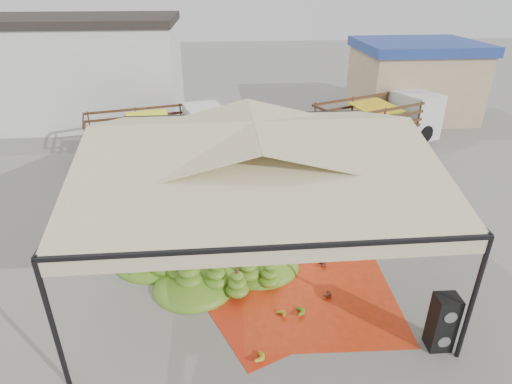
{
  "coord_description": "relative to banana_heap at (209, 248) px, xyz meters",
  "views": [
    {
      "loc": [
        -0.83,
        -10.13,
        7.22
      ],
      "look_at": [
        0.2,
        1.5,
        1.3
      ],
      "focal_mm": 30.0,
      "sensor_mm": 36.0,
      "label": 1
    }
  ],
  "objects": [
    {
      "name": "ground",
      "position": [
        1.25,
        0.32,
        -0.58
      ],
      "size": [
        90.0,
        90.0,
        0.0
      ],
      "primitive_type": "plane",
      "color": "slate",
      "rests_on": "ground"
    },
    {
      "name": "canopy_tent",
      "position": [
        1.25,
        0.32,
        2.72
      ],
      "size": [
        8.1,
        8.1,
        4.0
      ],
      "color": "black",
      "rests_on": "ground"
    },
    {
      "name": "building_white",
      "position": [
        -8.75,
        14.32,
        2.14
      ],
      "size": [
        14.3,
        6.3,
        5.4
      ],
      "color": "silver",
      "rests_on": "ground"
    },
    {
      "name": "building_tan",
      "position": [
        11.25,
        13.32,
        1.5
      ],
      "size": [
        6.3,
        5.3,
        4.1
      ],
      "color": "tan",
      "rests_on": "ground"
    },
    {
      "name": "tarp_left",
      "position": [
        1.78,
        -1.39,
        -0.57
      ],
      "size": [
        4.84,
        4.75,
        0.01
      ],
      "primitive_type": "cube",
      "rotation": [
        0.0,
        0.0,
        0.42
      ],
      "color": "red",
      "rests_on": "ground"
    },
    {
      "name": "tarp_right",
      "position": [
        2.74,
        -1.38,
        -0.57
      ],
      "size": [
        3.96,
        4.15,
        0.01
      ],
      "primitive_type": "cube",
      "rotation": [
        0.0,
        0.0,
        -0.04
      ],
      "color": "red",
      "rests_on": "ground"
    },
    {
      "name": "banana_heap",
      "position": [
        0.0,
        0.0,
        0.0
      ],
      "size": [
        6.32,
        5.63,
        1.15
      ],
      "primitive_type": "ellipsoid",
      "rotation": [
        0.0,
        0.0,
        0.26
      ],
      "color": "#4B7318",
      "rests_on": "ground"
    },
    {
      "name": "hand_yellow_a",
      "position": [
        0.99,
        -3.38,
        -0.47
      ],
      "size": [
        0.57,
        0.51,
        0.22
      ],
      "primitive_type": "ellipsoid",
      "rotation": [
        0.0,
        0.0,
        -0.28
      ],
      "color": "gold",
      "rests_on": "ground"
    },
    {
      "name": "hand_yellow_b",
      "position": [
        1.65,
        -2.2,
        -0.49
      ],
      "size": [
        0.51,
        0.48,
        0.18
      ],
      "primitive_type": "ellipsoid",
      "rotation": [
        0.0,
        0.0,
        0.55
      ],
      "color": "gold",
      "rests_on": "ground"
    },
    {
      "name": "hand_red_a",
      "position": [
        2.89,
        -1.54,
        -0.48
      ],
      "size": [
        0.56,
        0.54,
        0.2
      ],
      "primitive_type": "ellipsoid",
      "rotation": [
        0.0,
        0.0,
        -0.6
      ],
      "color": "#5A2814",
      "rests_on": "ground"
    },
    {
      "name": "hand_red_b",
      "position": [
        3.04,
        -0.34,
        -0.48
      ],
      "size": [
        0.45,
        0.37,
        0.2
      ],
      "primitive_type": "ellipsoid",
      "rotation": [
        0.0,
        0.0,
        0.01
      ],
      "color": "#501E12",
      "rests_on": "ground"
    },
    {
      "name": "hand_green",
      "position": [
        2.08,
        -2.14,
        -0.47
      ],
      "size": [
        0.49,
        0.4,
        0.22
      ],
      "primitive_type": "ellipsoid",
      "rotation": [
        0.0,
        0.0,
        -0.01
      ],
      "color": "#4B7A19",
      "rests_on": "ground"
    },
    {
      "name": "hanging_bunches",
      "position": [
        2.28,
        0.33,
        2.04
      ],
      "size": [
        1.74,
        0.24,
        0.2
      ],
      "color": "#397819",
      "rests_on": "ground"
    },
    {
      "name": "speaker_stack",
      "position": [
        4.95,
        -3.38,
        0.1
      ],
      "size": [
        0.5,
        0.44,
        1.36
      ],
      "rotation": [
        0.0,
        0.0,
        -0.02
      ],
      "color": "black",
      "rests_on": "ground"
    },
    {
      "name": "banana_leaves",
      "position": [
        -1.07,
        0.61,
        -0.58
      ],
      "size": [
        0.96,
        1.36,
        3.7
      ],
      "primitive_type": null,
      "color": "#33701D",
      "rests_on": "ground"
    },
    {
      "name": "vendor",
      "position": [
        0.47,
        5.32,
        0.33
      ],
      "size": [
        0.73,
        0.55,
        1.82
      ],
      "primitive_type": "imported",
      "rotation": [
        0.0,
        0.0,
        2.96
      ],
      "color": "gray",
      "rests_on": "ground"
    },
    {
      "name": "truck_left",
      "position": [
        -2.11,
        8.59,
        0.66
      ],
      "size": [
        6.17,
        3.4,
        2.01
      ],
      "rotation": [
        0.0,
        0.0,
        0.25
      ],
      "color": "#4D2E19",
      "rests_on": "ground"
    },
    {
      "name": "truck_right",
      "position": [
        8.16,
        9.14,
        0.76
      ],
      "size": [
        6.63,
        4.45,
        2.16
      ],
      "rotation": [
        0.0,
        0.0,
        0.4
      ],
      "color": "#4D2F19",
      "rests_on": "ground"
    }
  ]
}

